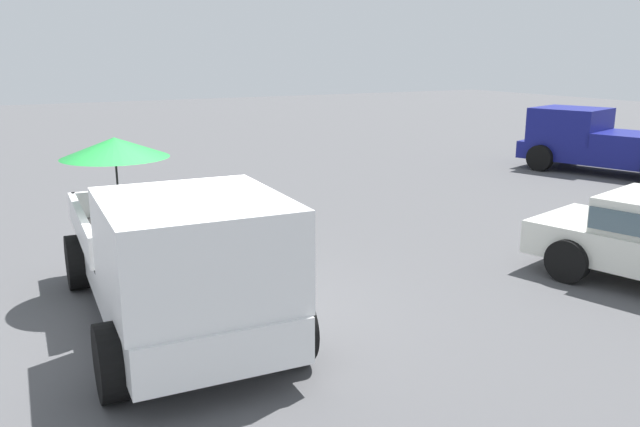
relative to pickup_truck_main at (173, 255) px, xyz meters
name	(u,v)px	position (x,y,z in m)	size (l,w,h in m)	color
ground_plane	(172,319)	(-0.40, 0.05, -0.99)	(80.00, 80.00, 0.00)	#4C4C4F
pickup_truck_main	(173,255)	(0.00, 0.00, 0.00)	(5.14, 2.46, 2.25)	black
pickup_truck_red	(602,142)	(-5.07, 13.93, -0.11)	(5.12, 3.27, 1.80)	black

